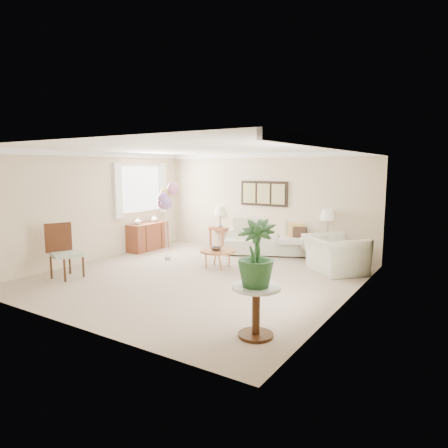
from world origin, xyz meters
name	(u,v)px	position (x,y,z in m)	size (l,w,h in m)	color
ground_plane	(197,277)	(0.00, 0.00, 0.00)	(6.00, 6.00, 0.00)	tan
room_shell	(194,197)	(-0.11, 0.09, 1.63)	(6.04, 6.04, 2.60)	beige
wall_art_triptych	(264,194)	(0.00, 2.96, 1.55)	(1.35, 0.06, 0.65)	black
sofa	(270,240)	(0.23, 2.88, 0.35)	(2.74, 1.73, 0.89)	beige
end_table_left	(220,230)	(-1.39, 3.00, 0.46)	(0.51, 0.46, 0.55)	brown
end_table_right	(327,240)	(1.75, 2.88, 0.51)	(0.56, 0.51, 0.61)	brown
lamp_left	(220,211)	(-1.39, 3.00, 1.00)	(0.33, 0.33, 0.58)	gray
lamp_right	(328,216)	(1.75, 2.88, 1.09)	(0.36, 0.36, 0.63)	gray
coffee_table	(218,251)	(-0.08, 0.89, 0.37)	(0.80, 0.80, 0.40)	#9F6330
decor_bowl	(216,249)	(-0.09, 0.86, 0.43)	(0.26, 0.26, 0.06)	#332A23
armchair	(335,254)	(2.24, 1.92, 0.39)	(1.20, 1.05, 0.78)	beige
side_table	(256,298)	(2.38, -1.91, 0.53)	(0.64, 0.64, 0.70)	silver
potted_plant	(256,254)	(2.40, -1.95, 1.13)	(0.49, 0.49, 0.87)	#254C27
accent_chair	(64,250)	(-2.26, -1.46, 0.58)	(0.71, 0.71, 1.11)	#92A18F
credenza	(148,236)	(-2.76, 1.50, 0.37)	(0.46, 1.20, 0.74)	brown
vase_white	(138,221)	(-2.74, 1.12, 0.84)	(0.19, 0.19, 0.19)	silver
vase_sage	(154,218)	(-2.74, 1.75, 0.84)	(0.19, 0.19, 0.19)	silver
balloon_cluster	(166,198)	(-1.51, 0.85, 1.51)	(0.52, 0.43, 1.90)	gray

